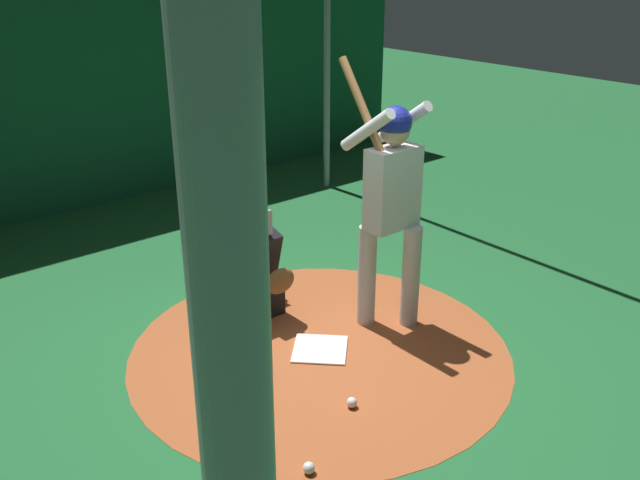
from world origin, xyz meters
TOP-DOWN VIEW (x-y plane):
  - ground_plane at (0.00, 0.00)m, footprint 25.76×25.76m
  - dirt_circle at (0.00, 0.00)m, footprint 2.99×2.99m
  - home_plate at (0.00, 0.00)m, footprint 0.59×0.59m
  - batter at (0.02, 0.71)m, footprint 0.68×0.49m
  - catcher at (-0.81, -0.05)m, footprint 0.58×0.40m
  - umpire at (-1.47, 0.03)m, footprint 0.23×0.49m
  - back_wall at (-4.41, 0.00)m, footprint 0.22×9.76m
  - cage_frame at (0.00, 0.00)m, footprint 6.23×5.42m
  - baseball_0 at (0.71, -0.30)m, footprint 0.07×0.07m
  - baseball_1 at (1.02, -0.94)m, footprint 0.07×0.07m

SIDE VIEW (x-z plane):
  - ground_plane at x=0.00m, z-range 0.00..0.00m
  - dirt_circle at x=0.00m, z-range 0.00..0.01m
  - home_plate at x=0.00m, z-range 0.01..0.02m
  - baseball_0 at x=0.71m, z-range 0.01..0.08m
  - baseball_1 at x=1.02m, z-range 0.01..0.08m
  - catcher at x=-0.81m, z-range -0.10..0.89m
  - umpire at x=-1.47m, z-range 0.12..1.95m
  - batter at x=0.02m, z-range 0.05..2.23m
  - back_wall at x=-4.41m, z-range 0.01..3.39m
  - cage_frame at x=0.00m, z-range 0.66..3.93m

